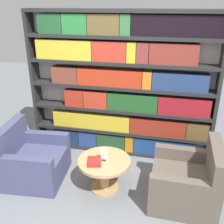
{
  "coord_description": "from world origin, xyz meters",
  "views": [
    {
      "loc": [
        0.75,
        -2.59,
        2.37
      ],
      "look_at": [
        0.0,
        0.65,
        0.95
      ],
      "focal_mm": 42.0,
      "sensor_mm": 36.0,
      "label": 1
    }
  ],
  "objects": [
    {
      "name": "armchair_right",
      "position": [
        1.07,
        0.22,
        0.28
      ],
      "size": [
        0.82,
        0.83,
        0.81
      ],
      "rotation": [
        0.0,
        0.0,
        -1.59
      ],
      "color": "brown",
      "rests_on": "ground_plane"
    },
    {
      "name": "ground_plane",
      "position": [
        0.0,
        0.0,
        0.0
      ],
      "size": [
        14.0,
        14.0,
        0.0
      ],
      "primitive_type": "plane",
      "color": "slate"
    },
    {
      "name": "bookshelf",
      "position": [
        0.04,
        1.25,
        1.14
      ],
      "size": [
        2.9,
        0.3,
        2.27
      ],
      "color": "silver",
      "rests_on": "ground_plane"
    },
    {
      "name": "coffee_table",
      "position": [
        0.0,
        0.21,
        0.32
      ],
      "size": [
        0.7,
        0.7,
        0.45
      ],
      "color": "tan",
      "rests_on": "ground_plane"
    },
    {
      "name": "armchair_left",
      "position": [
        -1.06,
        0.22,
        0.28
      ],
      "size": [
        0.87,
        0.89,
        0.81
      ],
      "rotation": [
        0.0,
        0.0,
        1.66
      ],
      "color": "#42476B",
      "rests_on": "ground_plane"
    },
    {
      "name": "table_sign",
      "position": [
        0.0,
        0.21,
        0.53
      ],
      "size": [
        0.09,
        0.06,
        0.18
      ],
      "color": "black",
      "rests_on": "coffee_table"
    },
    {
      "name": "stray_book",
      "position": [
        -0.11,
        0.12,
        0.47
      ],
      "size": [
        0.22,
        0.25,
        0.04
      ],
      "color": "maroon",
      "rests_on": "coffee_table"
    }
  ]
}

